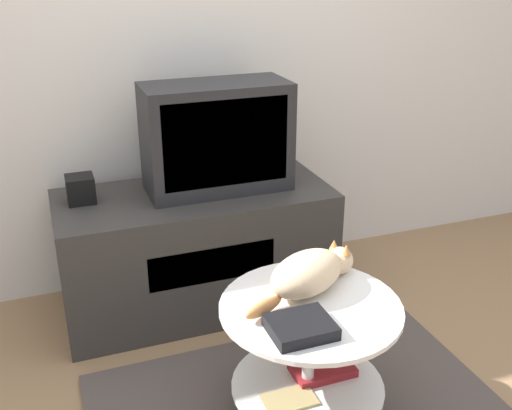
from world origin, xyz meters
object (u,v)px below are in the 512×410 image
at_px(tv, 217,137).
at_px(speaker, 81,189).
at_px(cat, 309,273).
at_px(dvd_box, 301,327).

distance_m(tv, speaker, 0.64).
xyz_separation_m(speaker, cat, (0.69, -0.89, -0.08)).
xyz_separation_m(tv, cat, (0.08, -0.84, -0.27)).
xyz_separation_m(dvd_box, cat, (0.13, 0.23, 0.05)).
relative_size(tv, cat, 1.30).
bearing_deg(speaker, tv, -4.78).
bearing_deg(tv, speaker, 175.22).
height_order(tv, dvd_box, tv).
xyz_separation_m(tv, speaker, (-0.61, 0.05, -0.19)).
height_order(dvd_box, cat, cat).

